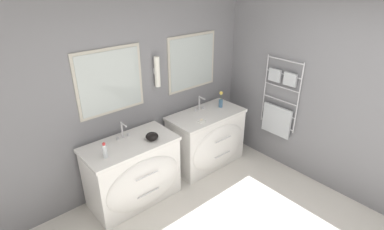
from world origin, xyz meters
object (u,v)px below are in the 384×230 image
at_px(vanity_right, 208,139).
at_px(flower_vase, 221,101).
at_px(toiletry_bottle, 105,151).
at_px(vanity_left, 134,173).
at_px(amenity_bowl, 152,136).

xyz_separation_m(vanity_right, flower_vase, (0.32, 0.06, 0.52)).
xyz_separation_m(vanity_right, toiletry_bottle, (-1.63, -0.06, 0.50)).
xyz_separation_m(toiletry_bottle, flower_vase, (1.95, 0.12, 0.02)).
xyz_separation_m(vanity_left, vanity_right, (1.27, 0.00, 0.00)).
height_order(vanity_left, vanity_right, same).
height_order(vanity_left, amenity_bowl, amenity_bowl).
xyz_separation_m(vanity_left, flower_vase, (1.59, 0.06, 0.52)).
height_order(vanity_right, amenity_bowl, amenity_bowl).
bearing_deg(toiletry_bottle, vanity_right, 2.12).
bearing_deg(flower_vase, vanity_left, -177.83).
xyz_separation_m(toiletry_bottle, amenity_bowl, (0.61, -0.02, -0.04)).
bearing_deg(vanity_right, amenity_bowl, -175.55).
distance_m(toiletry_bottle, amenity_bowl, 0.61).
height_order(vanity_right, flower_vase, flower_vase).
distance_m(vanity_left, flower_vase, 1.68).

